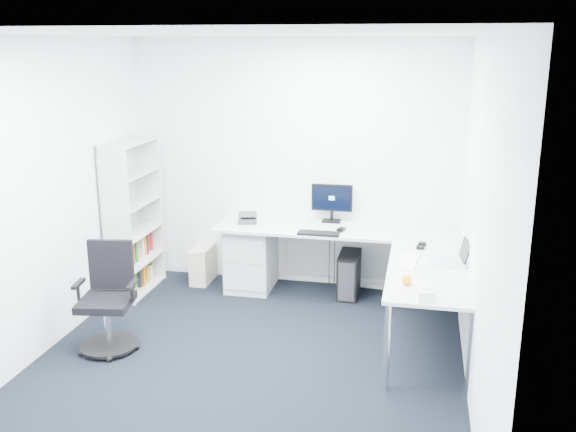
% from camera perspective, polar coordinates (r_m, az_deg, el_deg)
% --- Properties ---
extents(ground, '(4.20, 4.20, 0.00)m').
position_cam_1_polar(ground, '(5.53, -3.87, -13.31)').
color(ground, black).
extents(ceiling, '(4.20, 4.20, 0.00)m').
position_cam_1_polar(ceiling, '(4.87, -4.46, 15.90)').
color(ceiling, white).
extents(wall_back, '(3.60, 0.02, 2.70)m').
position_cam_1_polar(wall_back, '(7.02, 0.57, 4.62)').
color(wall_back, white).
rests_on(wall_back, ground).
extents(wall_front, '(3.60, 0.02, 2.70)m').
position_cam_1_polar(wall_front, '(3.18, -14.73, -9.17)').
color(wall_front, white).
rests_on(wall_front, ground).
extents(wall_left, '(0.02, 4.20, 2.70)m').
position_cam_1_polar(wall_left, '(5.78, -21.57, 1.26)').
color(wall_left, white).
rests_on(wall_left, ground).
extents(wall_right, '(0.02, 4.20, 2.70)m').
position_cam_1_polar(wall_right, '(4.86, 16.70, -0.79)').
color(wall_right, white).
rests_on(wall_right, ground).
extents(l_desk, '(2.60, 1.46, 0.76)m').
position_cam_1_polar(l_desk, '(6.52, 4.09, -5.10)').
color(l_desk, silver).
rests_on(l_desk, ground).
extents(drawer_pedestal, '(0.48, 0.60, 0.73)m').
position_cam_1_polar(drawer_pedestal, '(7.08, -3.28, -3.54)').
color(drawer_pedestal, silver).
rests_on(drawer_pedestal, ground).
extents(bookshelf, '(0.32, 0.83, 1.65)m').
position_cam_1_polar(bookshelf, '(7.04, -13.58, -0.15)').
color(bookshelf, silver).
rests_on(bookshelf, ground).
extents(task_chair, '(0.61, 0.61, 0.95)m').
position_cam_1_polar(task_chair, '(5.84, -15.91, -7.13)').
color(task_chair, black).
rests_on(task_chair, ground).
extents(black_pc_tower, '(0.21, 0.48, 0.47)m').
position_cam_1_polar(black_pc_tower, '(6.93, 5.44, -5.18)').
color(black_pc_tower, black).
rests_on(black_pc_tower, ground).
extents(beige_pc_tower, '(0.19, 0.43, 0.41)m').
position_cam_1_polar(beige_pc_tower, '(7.36, -7.55, -4.25)').
color(beige_pc_tower, beige).
rests_on(beige_pc_tower, ground).
extents(power_strip, '(0.38, 0.11, 0.04)m').
position_cam_1_polar(power_strip, '(7.24, 7.03, -6.11)').
color(power_strip, white).
rests_on(power_strip, ground).
extents(monitor, '(0.44, 0.14, 0.43)m').
position_cam_1_polar(monitor, '(6.91, 3.91, 1.19)').
color(monitor, black).
rests_on(monitor, l_desk).
extents(black_keyboard, '(0.42, 0.15, 0.02)m').
position_cam_1_polar(black_keyboard, '(6.50, 2.75, -1.54)').
color(black_keyboard, black).
rests_on(black_keyboard, l_desk).
extents(mouse, '(0.09, 0.11, 0.03)m').
position_cam_1_polar(mouse, '(6.62, 4.75, -1.22)').
color(mouse, black).
rests_on(mouse, l_desk).
extents(desk_phone, '(0.23, 0.23, 0.13)m').
position_cam_1_polar(desk_phone, '(6.91, -3.60, -0.06)').
color(desk_phone, '#2B2C2E').
rests_on(desk_phone, l_desk).
extents(laptop, '(0.37, 0.36, 0.23)m').
position_cam_1_polar(laptop, '(5.79, 13.60, -2.99)').
color(laptop, silver).
rests_on(laptop, l_desk).
extents(white_keyboard, '(0.18, 0.47, 0.02)m').
position_cam_1_polar(white_keyboard, '(5.77, 10.71, -3.98)').
color(white_keyboard, white).
rests_on(white_keyboard, l_desk).
extents(headphones, '(0.14, 0.20, 0.05)m').
position_cam_1_polar(headphones, '(6.21, 11.78, -2.50)').
color(headphones, black).
rests_on(headphones, l_desk).
extents(orange_fruit, '(0.08, 0.08, 0.08)m').
position_cam_1_polar(orange_fruit, '(5.23, 10.50, -5.60)').
color(orange_fruit, orange).
rests_on(orange_fruit, l_desk).
extents(tissue_box, '(0.16, 0.24, 0.08)m').
position_cam_1_polar(tissue_box, '(5.01, 11.93, -6.69)').
color(tissue_box, white).
rests_on(tissue_box, l_desk).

